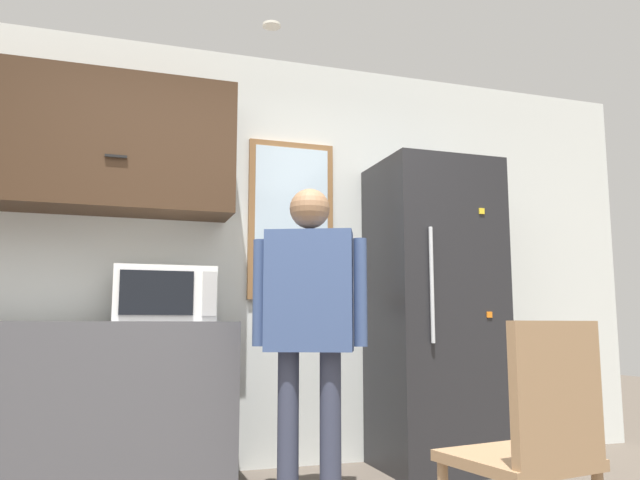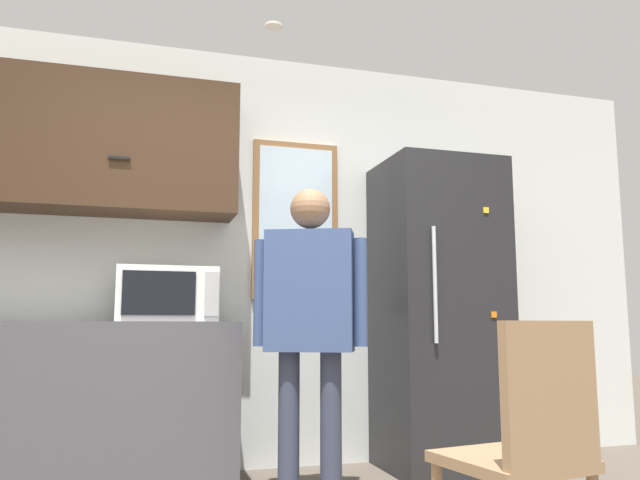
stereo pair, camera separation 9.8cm
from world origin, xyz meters
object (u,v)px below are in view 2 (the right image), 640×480
object	(u,v)px
person	(310,308)
refrigerator	(439,312)
microwave	(167,295)
chair	(528,442)

from	to	relation	value
person	refrigerator	bearing A→B (deg)	49.97
refrigerator	microwave	bearing A→B (deg)	178.60
refrigerator	chair	world-z (taller)	refrigerator
microwave	chair	xyz separation A→B (m)	(1.14, -1.77, -0.57)
chair	microwave	bearing A→B (deg)	-66.94
person	microwave	bearing A→B (deg)	165.87
refrigerator	chair	size ratio (longest dim) A/B	2.15
person	chair	distance (m)	1.39
person	refrigerator	xyz separation A→B (m)	(1.00, 0.50, -0.01)
person	chair	bearing A→B (deg)	-46.90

